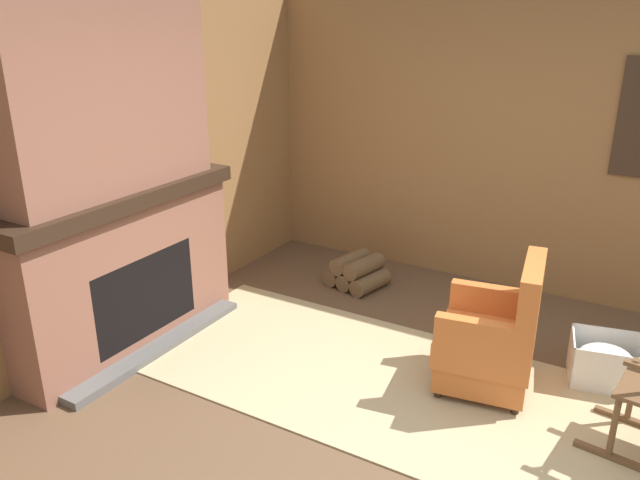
{
  "coord_description": "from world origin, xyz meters",
  "views": [
    {
      "loc": [
        1.04,
        -2.95,
        2.42
      ],
      "look_at": [
        -1.02,
        0.58,
        0.9
      ],
      "focal_mm": 35.0,
      "sensor_mm": 36.0,
      "label": 1
    }
  ],
  "objects": [
    {
      "name": "oil_lamp_vase",
      "position": [
        -2.37,
        -0.68,
        1.3
      ],
      "size": [
        0.13,
        0.13,
        0.22
      ],
      "color": "#99B29E",
      "rests_on": "fireplace_hearth"
    },
    {
      "name": "wood_panel_wall_back",
      "position": [
        0.02,
        2.55,
        1.33
      ],
      "size": [
        5.63,
        0.09,
        2.64
      ],
      "color": "olive",
      "rests_on": "ground"
    },
    {
      "name": "storage_case",
      "position": [
        -2.37,
        0.11,
        1.28
      ],
      "size": [
        0.18,
        0.26,
        0.12
      ],
      "color": "brown",
      "rests_on": "fireplace_hearth"
    },
    {
      "name": "ground_plane",
      "position": [
        0.0,
        0.0,
        0.0
      ],
      "size": [
        14.0,
        14.0,
        0.0
      ],
      "primitive_type": "plane",
      "color": "brown"
    },
    {
      "name": "firewood_stack",
      "position": [
        -1.33,
        1.8,
        0.13
      ],
      "size": [
        0.56,
        0.52,
        0.3
      ],
      "rotation": [
        0.0,
        0.0,
        -0.22
      ],
      "color": "brown",
      "rests_on": "ground"
    },
    {
      "name": "fireplace_hearth",
      "position": [
        -2.32,
        0.0,
        0.6
      ],
      "size": [
        0.57,
        1.97,
        1.22
      ],
      "color": "brown",
      "rests_on": "ground"
    },
    {
      "name": "laundry_basket",
      "position": [
        0.86,
        1.24,
        0.16
      ],
      "size": [
        0.52,
        0.47,
        0.32
      ],
      "rotation": [
        0.0,
        0.0,
        0.2
      ],
      "color": "white",
      "rests_on": "ground"
    },
    {
      "name": "wood_panel_wall_left",
      "position": [
        -2.55,
        0.0,
        1.32
      ],
      "size": [
        0.06,
        5.63,
        2.64
      ],
      "color": "olive",
      "rests_on": "ground"
    },
    {
      "name": "area_rug",
      "position": [
        -0.38,
        0.47,
        0.01
      ],
      "size": [
        3.73,
        1.58,
        0.01
      ],
      "color": "tan",
      "rests_on": "ground"
    },
    {
      "name": "chimney_breast",
      "position": [
        -2.33,
        0.0,
        1.92
      ],
      "size": [
        0.32,
        1.64,
        1.41
      ],
      "color": "brown",
      "rests_on": "fireplace_hearth"
    },
    {
      "name": "armchair",
      "position": [
        0.2,
        0.78,
        0.35
      ],
      "size": [
        0.7,
        0.72,
        0.94
      ],
      "rotation": [
        0.0,
        0.0,
        3.29
      ],
      "color": "#C6662D",
      "rests_on": "ground"
    }
  ]
}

